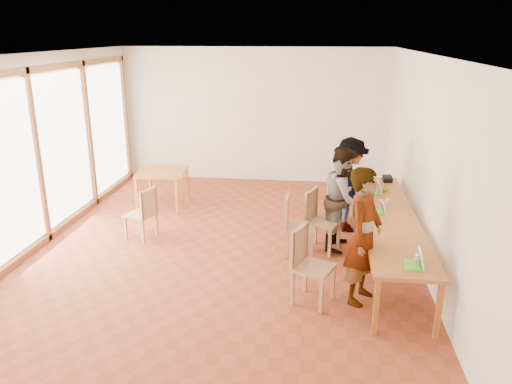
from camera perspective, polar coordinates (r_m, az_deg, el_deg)
ground at (r=8.01m, az=-3.83°, el=-6.54°), size 8.00×8.00×0.00m
wall_back at (r=11.39m, az=-0.20°, el=8.73°), size 6.00×0.10×3.00m
wall_front at (r=3.91m, az=-15.47°, el=-10.30°), size 6.00×0.10×3.00m
wall_right at (r=7.55m, az=18.92°, el=3.06°), size 0.10×8.00×3.00m
window_wall at (r=8.59m, az=-23.90°, el=4.19°), size 0.10×8.00×3.00m
ceiling at (r=7.31m, az=-4.34°, el=15.58°), size 6.00×8.00×0.04m
communal_table at (r=7.56m, az=14.82°, el=-2.90°), size 0.80×4.00×0.75m
side_table at (r=9.83m, az=-10.69°, el=1.98°), size 0.90×0.90×0.75m
chair_near at (r=6.36m, az=5.75°, el=-7.35°), size 0.60×0.60×0.52m
chair_mid at (r=7.84m, az=6.98°, el=-2.44°), size 0.59×0.59×0.52m
chair_far at (r=7.62m, az=4.25°, el=-3.10°), size 0.45×0.45×0.51m
chair_empty at (r=9.25m, az=9.14°, el=0.22°), size 0.52×0.52×0.47m
chair_spare at (r=8.38m, az=-12.63°, el=-1.83°), size 0.53×0.53×0.47m
person_near at (r=6.36m, az=12.22°, el=-4.96°), size 0.65×0.76×1.76m
person_mid at (r=7.92m, az=9.97°, el=-0.74°), size 0.78×0.91×1.63m
person_far at (r=8.65m, az=10.65°, el=0.81°), size 0.81×1.15×1.63m
laptop_near at (r=6.00m, az=17.88°, el=-7.63°), size 0.24×0.27×0.21m
laptop_mid at (r=7.60m, az=14.03°, el=-1.94°), size 0.21×0.23×0.18m
laptop_far at (r=8.49m, az=13.60°, el=0.22°), size 0.22×0.25×0.20m
yellow_mug at (r=8.66m, az=14.59°, el=0.40°), size 0.13×0.13×0.09m
green_bottle at (r=8.22m, az=13.19°, el=0.29°), size 0.07×0.07×0.28m
clear_glass at (r=6.13m, az=17.98°, el=-7.20°), size 0.07×0.07×0.09m
condiment_cup at (r=8.08m, az=14.81°, el=-0.95°), size 0.08×0.08×0.06m
pink_phone at (r=6.13m, az=17.69°, el=-7.57°), size 0.05×0.10×0.01m
black_pouch at (r=9.24m, az=14.78°, el=1.49°), size 0.16×0.26×0.09m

